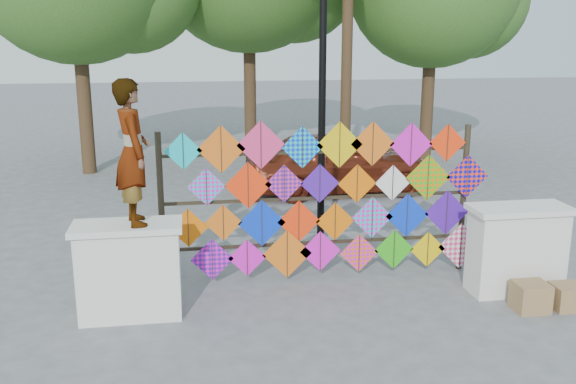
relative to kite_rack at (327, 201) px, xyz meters
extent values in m
plane|color=gray|center=(-0.13, -0.73, -1.22)|extent=(80.00, 80.00, 0.00)
cube|color=silver|center=(-2.83, -0.93, -0.62)|extent=(1.30, 0.55, 1.20)
cube|color=silver|center=(-2.83, -0.93, 0.02)|extent=(1.40, 0.65, 0.08)
cube|color=silver|center=(2.57, -0.93, -0.62)|extent=(1.30, 0.55, 1.20)
cube|color=silver|center=(2.57, -0.93, 0.02)|extent=(1.40, 0.65, 0.08)
cylinder|color=black|center=(-2.43, 0.07, -0.07)|extent=(0.09, 0.09, 2.30)
cylinder|color=black|center=(2.17, 0.07, -0.07)|extent=(0.09, 0.09, 2.30)
cube|color=black|center=(-0.13, 0.07, -0.67)|extent=(4.60, 0.04, 0.04)
cube|color=black|center=(-0.13, 0.07, 0.03)|extent=(4.60, 0.04, 0.04)
cube|color=black|center=(-0.13, 0.07, 0.73)|extent=(4.60, 0.04, 0.04)
cube|color=#0CBFCC|center=(-2.08, 0.01, 0.81)|extent=(0.54, 0.01, 0.54)
cube|color=black|center=(-2.08, 0.00, 0.81)|extent=(0.01, 0.01, 0.53)
cube|color=orange|center=(-1.55, 0.01, 0.82)|extent=(0.70, 0.01, 0.70)
cube|color=black|center=(-1.55, 0.00, 0.82)|extent=(0.01, 0.01, 0.68)
cube|color=#E4316F|center=(-0.98, 0.01, 0.87)|extent=(0.71, 0.01, 0.71)
cube|color=black|center=(-0.98, 0.00, 0.87)|extent=(0.01, 0.01, 0.69)
cube|color=#0932DC|center=(-0.38, 0.01, 0.82)|extent=(0.62, 0.01, 0.62)
cube|color=black|center=(-0.38, 0.00, 0.82)|extent=(0.01, 0.01, 0.61)
cube|color=#E9B909|center=(0.17, 0.01, 0.84)|extent=(0.69, 0.01, 0.69)
cube|color=black|center=(0.17, 0.00, 0.84)|extent=(0.01, 0.01, 0.68)
cube|color=orange|center=(0.67, 0.01, 0.84)|extent=(0.67, 0.01, 0.67)
cube|color=black|center=(0.67, 0.00, 0.84)|extent=(0.01, 0.01, 0.66)
cube|color=#EA16C7|center=(1.26, 0.01, 0.81)|extent=(0.66, 0.01, 0.66)
cube|color=black|center=(1.26, 0.00, 0.81)|extent=(0.01, 0.01, 0.65)
cube|color=#FF330B|center=(1.83, 0.01, 0.82)|extent=(0.58, 0.01, 0.58)
cube|color=black|center=(1.83, 0.00, 0.82)|extent=(0.01, 0.01, 0.57)
cube|color=#0CBFCC|center=(-1.77, -0.03, 0.29)|extent=(0.55, 0.01, 0.55)
cube|color=black|center=(-1.77, -0.04, 0.29)|extent=(0.01, 0.01, 0.54)
cube|color=#FF330B|center=(-1.18, -0.03, 0.29)|extent=(0.69, 0.01, 0.69)
cube|color=black|center=(-1.18, -0.04, 0.29)|extent=(0.01, 0.01, 0.68)
cube|color=#E4316F|center=(-0.65, -0.03, 0.29)|extent=(0.56, 0.01, 0.56)
cube|color=black|center=(-0.65, -0.04, 0.29)|extent=(0.01, 0.01, 0.55)
cube|color=#4815A4|center=(-0.12, -0.03, 0.28)|extent=(0.58, 0.01, 0.58)
cube|color=black|center=(-0.12, -0.04, 0.28)|extent=(0.01, 0.01, 0.57)
cube|color=orange|center=(0.44, -0.03, 0.26)|extent=(0.59, 0.01, 0.59)
cube|color=black|center=(0.44, -0.04, 0.26)|extent=(0.01, 0.01, 0.58)
cube|color=white|center=(0.99, -0.03, 0.25)|extent=(0.54, 0.01, 0.54)
cube|color=black|center=(0.99, -0.04, 0.25)|extent=(0.01, 0.01, 0.53)
cube|color=orange|center=(1.54, -0.03, 0.31)|extent=(0.71, 0.01, 0.71)
cube|color=black|center=(1.54, -0.04, 0.31)|extent=(0.01, 0.01, 0.70)
cube|color=#FF330B|center=(2.16, -0.03, 0.30)|extent=(0.67, 0.01, 0.67)
cube|color=black|center=(2.16, -0.04, 0.30)|extent=(0.01, 0.01, 0.66)
cube|color=orange|center=(-2.05, -0.07, -0.30)|extent=(0.58, 0.01, 0.58)
cube|color=black|center=(-2.05, -0.08, -0.30)|extent=(0.01, 0.01, 0.57)
cube|color=orange|center=(-1.55, -0.07, -0.24)|extent=(0.55, 0.01, 0.55)
cube|color=black|center=(-1.55, -0.08, -0.24)|extent=(0.01, 0.01, 0.54)
cube|color=#0932DC|center=(-0.99, -0.07, -0.28)|extent=(0.70, 0.01, 0.70)
cube|color=black|center=(-0.99, -0.08, -0.28)|extent=(0.01, 0.01, 0.69)
cube|color=#FF330B|center=(-0.44, -0.07, -0.28)|extent=(0.64, 0.01, 0.64)
cube|color=black|center=(-0.44, -0.08, -0.28)|extent=(0.01, 0.01, 0.63)
cube|color=orange|center=(0.11, -0.07, -0.30)|extent=(0.59, 0.01, 0.59)
cube|color=black|center=(0.11, -0.08, -0.30)|extent=(0.01, 0.01, 0.58)
cube|color=#EA16C7|center=(0.68, -0.07, -0.27)|extent=(0.64, 0.01, 0.64)
cube|color=black|center=(0.68, -0.08, -0.27)|extent=(0.01, 0.01, 0.63)
cube|color=#0932DC|center=(1.22, -0.07, -0.26)|extent=(0.68, 0.01, 0.68)
cube|color=black|center=(1.22, -0.08, -0.26)|extent=(0.01, 0.01, 0.67)
cube|color=#4815A4|center=(1.85, -0.07, -0.24)|extent=(0.70, 0.01, 0.70)
cube|color=black|center=(1.85, -0.08, -0.24)|extent=(0.01, 0.01, 0.69)
cube|color=#EA16C7|center=(-1.73, -0.11, -0.78)|extent=(0.63, 0.01, 0.63)
cube|color=black|center=(-1.73, -0.12, -0.78)|extent=(0.01, 0.01, 0.62)
cube|color=#EA16C7|center=(-1.21, -0.11, -0.79)|extent=(0.57, 0.01, 0.57)
cube|color=black|center=(-1.21, -0.12, -0.79)|extent=(0.01, 0.01, 0.56)
cube|color=orange|center=(-0.62, -0.11, -0.76)|extent=(0.74, 0.01, 0.74)
cube|color=black|center=(-0.62, -0.12, -0.76)|extent=(0.01, 0.01, 0.73)
cube|color=#EA16C7|center=(-0.12, -0.11, -0.75)|extent=(0.62, 0.01, 0.62)
cube|color=black|center=(-0.12, -0.12, -0.75)|extent=(0.01, 0.01, 0.61)
cube|color=#EA16C7|center=(0.48, -0.11, -0.81)|extent=(0.60, 0.01, 0.60)
cube|color=black|center=(0.48, -0.12, -0.81)|extent=(0.01, 0.01, 0.59)
cube|color=green|center=(1.03, -0.11, -0.78)|extent=(0.62, 0.01, 0.62)
cube|color=black|center=(1.03, -0.12, -0.78)|extent=(0.01, 0.01, 0.61)
cube|color=#E9B909|center=(1.57, -0.11, -0.81)|extent=(0.56, 0.01, 0.56)
cube|color=black|center=(1.57, -0.12, -0.81)|extent=(0.01, 0.01, 0.55)
cube|color=#E4316F|center=(2.10, -0.11, -0.78)|extent=(0.73, 0.01, 0.73)
cube|color=black|center=(2.10, -0.12, -0.78)|extent=(0.01, 0.01, 0.72)
cylinder|color=#4C3B20|center=(-4.63, 8.27, 0.71)|extent=(0.36, 0.36, 3.85)
cylinder|color=#4C3B20|center=(-0.13, 10.27, 0.84)|extent=(0.36, 0.36, 4.12)
cylinder|color=#4C3B20|center=(4.87, 8.77, 0.57)|extent=(0.36, 0.36, 3.58)
cylinder|color=#4C3B20|center=(2.07, 7.27, 1.53)|extent=(0.28, 0.28, 5.50)
imported|color=#99999E|center=(-2.70, -0.93, 0.98)|extent=(0.58, 0.75, 1.84)
imported|color=#5F1F10|center=(1.37, 5.17, -0.49)|extent=(4.33, 1.88, 1.45)
cylinder|color=black|center=(0.17, 1.27, 0.88)|extent=(0.12, 0.12, 4.20)
cube|color=olive|center=(2.47, -1.57, -1.02)|extent=(0.44, 0.39, 0.39)
cube|color=olive|center=(2.99, -1.59, -1.05)|extent=(0.41, 0.37, 0.34)
camera|label=1|loc=(-2.00, -8.99, 2.46)|focal=40.00mm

